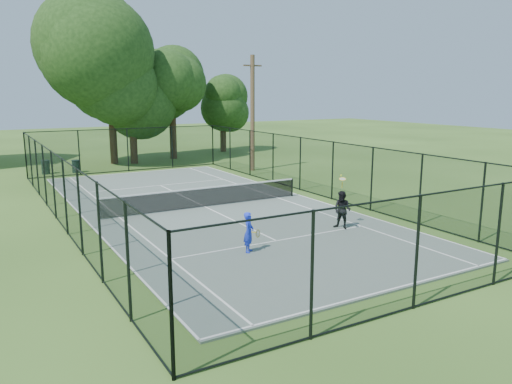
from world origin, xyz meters
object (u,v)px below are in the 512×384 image
trash_bin_left (46,167)px  utility_pole (253,113)px  tennis_net (205,196)px  player_blue (249,232)px  trash_bin_right (76,166)px  player_black (342,210)px

trash_bin_left → utility_pole: 14.49m
tennis_net → player_blue: size_ratio=7.20×
tennis_net → trash_bin_right: tennis_net is taller
tennis_net → player_blue: 7.16m
player_blue → player_black: (4.69, 0.73, 0.07)m
tennis_net → trash_bin_right: 14.59m
tennis_net → utility_pole: size_ratio=1.27×
utility_pole → player_blue: size_ratio=5.66×
trash_bin_right → utility_pole: (11.00, -5.21, 3.58)m
trash_bin_left → trash_bin_right: 1.94m
tennis_net → player_blue: player_blue is taller
tennis_net → utility_pole: (7.71, 9.00, 3.44)m
trash_bin_left → player_black: size_ratio=0.45×
tennis_net → player_black: 7.04m
trash_bin_right → player_black: 21.49m
player_blue → player_black: size_ratio=0.67×
player_blue → trash_bin_right: bearing=94.8°
trash_bin_left → player_black: bearing=-68.1°
utility_pole → trash_bin_left: bearing=156.7°
tennis_net → player_blue: bearing=-102.1°
utility_pole → player_black: 16.24m
tennis_net → player_blue: (-1.50, -7.00, 0.18)m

